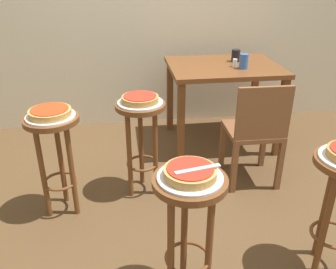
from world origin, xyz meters
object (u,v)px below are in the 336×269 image
(stool_foreground, at_px, (189,214))
(condiment_shaker, at_px, (235,63))
(stool_leftside, at_px, (55,145))
(wooden_chair, at_px, (256,130))
(serving_plate_foreground, at_px, (190,177))
(pizza_foreground, at_px, (190,172))
(stool_rear, at_px, (141,129))
(serving_plate_leftside, at_px, (51,116))
(pizza_leftside, at_px, (50,112))
(serving_plate_rear, at_px, (140,103))
(pizza_server_knife, at_px, (198,169))
(cup_far_edge, at_px, (236,56))
(pizza_rear, at_px, (140,99))
(cup_near_edge, at_px, (244,61))
(dining_table, at_px, (223,77))

(stool_foreground, xyz_separation_m, condiment_shaker, (0.72, 1.67, 0.28))
(stool_leftside, xyz_separation_m, wooden_chair, (1.45, 0.17, -0.06))
(serving_plate_foreground, relative_size, condiment_shaker, 4.39)
(pizza_foreground, xyz_separation_m, stool_rear, (-0.17, 0.99, -0.24))
(stool_leftside, relative_size, stool_rear, 1.00)
(pizza_foreground, xyz_separation_m, serving_plate_leftside, (-0.75, 0.82, -0.03))
(stool_leftside, height_order, serving_plate_leftside, serving_plate_leftside)
(serving_plate_leftside, bearing_deg, pizza_leftside, 0.00)
(pizza_leftside, bearing_deg, serving_plate_rear, 16.16)
(stool_rear, distance_m, pizza_server_knife, 1.06)
(serving_plate_foreground, xyz_separation_m, wooden_chair, (0.70, 0.99, -0.27))
(stool_leftside, height_order, cup_far_edge, cup_far_edge)
(pizza_foreground, xyz_separation_m, pizza_rear, (-0.17, 0.99, 0.00))
(condiment_shaker, bearing_deg, serving_plate_rear, -142.50)
(stool_leftside, height_order, condiment_shaker, condiment_shaker)
(stool_foreground, distance_m, serving_plate_foreground, 0.21)
(serving_plate_leftside, relative_size, stool_rear, 0.43)
(stool_leftside, xyz_separation_m, pizza_leftside, (0.00, 0.00, 0.24))
(pizza_foreground, distance_m, pizza_server_knife, 0.04)
(serving_plate_foreground, bearing_deg, stool_leftside, 132.26)
(serving_plate_foreground, height_order, pizza_rear, pizza_rear)
(stool_foreground, xyz_separation_m, stool_leftside, (-0.75, 0.82, 0.00))
(pizza_leftside, relative_size, cup_near_edge, 2.08)
(stool_leftside, xyz_separation_m, condiment_shaker, (1.47, 0.85, 0.28))
(cup_far_edge, bearing_deg, wooden_chair, -95.30)
(stool_leftside, xyz_separation_m, cup_far_edge, (1.53, 1.03, 0.30))
(pizza_rear, distance_m, cup_far_edge, 1.28)
(serving_plate_leftside, bearing_deg, condiment_shaker, 30.02)
(stool_foreground, distance_m, cup_far_edge, 2.04)
(serving_plate_foreground, bearing_deg, dining_table, 69.70)
(stool_leftside, bearing_deg, cup_near_edge, 27.15)
(dining_table, xyz_separation_m, condiment_shaker, (0.07, -0.07, 0.15))
(serving_plate_foreground, relative_size, serving_plate_leftside, 0.98)
(pizza_foreground, relative_size, serving_plate_leftside, 0.79)
(pizza_rear, distance_m, dining_table, 1.11)
(pizza_leftside, bearing_deg, pizza_rear, 16.16)
(stool_rear, bearing_deg, cup_near_edge, 33.06)
(wooden_chair, bearing_deg, cup_far_edge, 84.70)
(serving_plate_rear, relative_size, dining_table, 0.32)
(pizza_rear, relative_size, wooden_chair, 0.30)
(cup_far_edge, bearing_deg, stool_rear, -137.76)
(serving_plate_foreground, bearing_deg, cup_near_edge, 64.16)
(stool_rear, relative_size, wooden_chair, 0.86)
(cup_far_edge, relative_size, wooden_chair, 0.13)
(dining_table, bearing_deg, serving_plate_rear, -137.09)
(pizza_rear, height_order, wooden_chair, wooden_chair)
(stool_rear, bearing_deg, stool_foreground, -80.54)
(stool_foreground, xyz_separation_m, serving_plate_leftside, (-0.75, 0.82, 0.21))
(dining_table, bearing_deg, stool_leftside, -146.49)
(stool_foreground, bearing_deg, pizza_leftside, 132.26)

